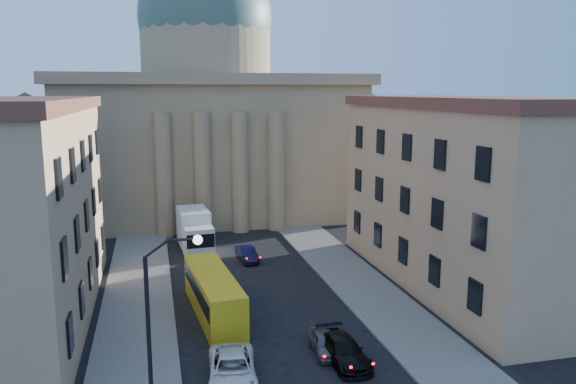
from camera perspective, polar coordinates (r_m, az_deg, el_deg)
name	(u,v)px	position (r m, az deg, el deg)	size (l,w,h in m)	color
sidewalk_left	(136,334)	(37.59, -15.20, -13.75)	(5.00, 60.00, 0.15)	#5D5A55
sidewalk_right	(387,310)	(40.62, 10.06, -11.69)	(5.00, 60.00, 0.15)	#5D5A55
church	(208,117)	(72.30, -8.11, 7.54)	(68.02, 28.76, 36.60)	#836D50
building_right	(471,191)	(45.93, 18.11, 0.06)	(11.60, 26.60, 14.70)	tan
street_lamp	(160,314)	(26.32, -12.88, -11.98)	(2.62, 0.44, 8.83)	black
car_left_mid	(232,369)	(30.96, -5.67, -17.49)	(2.47, 5.37, 1.49)	silver
car_right_mid	(344,350)	(33.03, 5.67, -15.72)	(1.96, 4.81, 1.40)	black
car_right_far	(325,343)	(34.01, 3.75, -15.05)	(1.45, 3.60, 1.23)	#515256
car_right_distant	(247,254)	(51.07, -4.19, -6.28)	(1.37, 3.93, 1.30)	black
city_bus	(213,293)	(39.18, -7.59, -10.10)	(3.27, 10.55, 2.92)	gold
box_truck	(195,231)	(54.92, -9.44, -3.97)	(3.20, 7.08, 3.79)	silver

